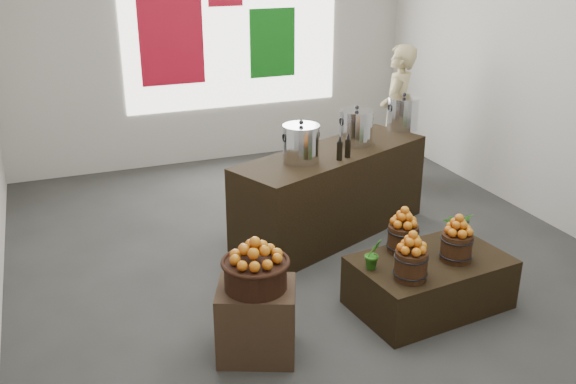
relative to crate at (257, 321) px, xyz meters
name	(u,v)px	position (x,y,z in m)	size (l,w,h in m)	color
ground	(307,257)	(1.04, 1.41, -0.31)	(7.00, 7.00, 0.00)	#353533
back_wall	(212,25)	(1.04, 4.91, 1.69)	(6.00, 0.04, 4.00)	#B1ADA3
back_opening	(233,24)	(1.34, 4.89, 1.69)	(3.20, 0.02, 2.40)	white
deco_red_left	(171,34)	(0.44, 4.88, 1.59)	(0.90, 0.04, 1.40)	#B60E24
deco_green_right	(272,43)	(1.94, 4.88, 1.39)	(0.70, 0.04, 1.00)	#106814
crate	(257,321)	(0.00, 0.00, 0.00)	(0.61, 0.50, 0.61)	#443220
wicker_basket	(256,275)	(0.00, 0.00, 0.42)	(0.49, 0.49, 0.22)	black
apples_in_basket	(255,250)	(0.00, 0.00, 0.63)	(0.38, 0.38, 0.20)	#8F0E04
display_table	(429,282)	(1.70, 0.12, -0.07)	(1.37, 0.85, 0.48)	black
apple_bucket_front_left	(411,265)	(1.33, -0.11, 0.30)	(0.27, 0.27, 0.25)	#371E0F
apples_in_bucket_front_left	(413,242)	(1.33, -0.11, 0.51)	(0.21, 0.21, 0.18)	#8F0E04
apple_bucket_front_right	(456,247)	(1.89, 0.03, 0.30)	(0.27, 0.27, 0.25)	#371E0F
apples_in_bucket_front_right	(459,224)	(1.89, 0.03, 0.51)	(0.21, 0.21, 0.18)	#8F0E04
apple_bucket_rear	(403,238)	(1.54, 0.35, 0.30)	(0.27, 0.27, 0.25)	#371E0F
apples_in_bucket_rear	(404,217)	(1.54, 0.35, 0.51)	(0.21, 0.21, 0.18)	#8F0E04
herb_garnish_right	(456,227)	(2.11, 0.35, 0.32)	(0.27, 0.23, 0.30)	#256615
herb_garnish_left	(373,254)	(1.13, 0.16, 0.31)	(0.16, 0.13, 0.28)	#256615
counter	(331,193)	(1.52, 1.84, 0.19)	(2.41, 0.77, 0.99)	black
stock_pot_left	(301,145)	(1.07, 1.65, 0.87)	(0.37, 0.37, 0.37)	silver
stock_pot_center	(356,128)	(1.87, 1.99, 0.87)	(0.37, 0.37, 0.37)	silver
stock_pot_right	(403,114)	(2.68, 2.33, 0.87)	(0.37, 0.37, 0.37)	silver
oil_cruets	(350,144)	(1.61, 1.62, 0.82)	(0.18, 0.07, 0.27)	black
shopper	(396,114)	(3.09, 3.15, 0.63)	(0.68, 0.45, 1.86)	tan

